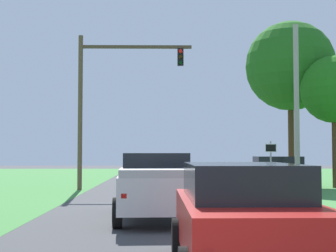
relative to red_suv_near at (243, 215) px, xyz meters
name	(u,v)px	position (x,y,z in m)	size (l,w,h in m)	color
ground_plane	(177,213)	(-0.80, 8.45, -0.95)	(120.00, 120.00, 0.00)	#424244
red_suv_near	(243,215)	(0.00, 0.00, 0.00)	(2.29, 4.81, 1.79)	#9E1411
pickup_truck_lead	(155,185)	(-1.52, 6.63, 0.06)	(2.54, 5.50, 1.96)	silver
traffic_light	(107,90)	(-4.19, 18.63, 4.32)	(6.03, 0.40, 8.20)	brown
keep_moving_sign	(271,159)	(4.28, 17.68, 0.68)	(0.60, 0.09, 2.55)	gray
oak_tree_right	(290,66)	(6.64, 22.79, 6.33)	(5.50, 5.50, 10.05)	#4C351E
crossing_suv_far	(275,171)	(5.23, 20.96, -0.03)	(4.40, 2.15, 1.74)	maroon
utility_pole_right	(297,107)	(5.89, 18.61, 3.46)	(0.28, 0.28, 8.82)	#9E998E
extra_tree_1	(334,90)	(8.42, 20.06, 4.54)	(3.80, 3.80, 7.42)	#4C351E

